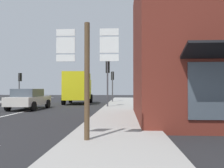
% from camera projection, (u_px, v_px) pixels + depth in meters
% --- Properties ---
extents(ground_plane, '(80.00, 80.00, 0.00)m').
position_uv_depth(ground_plane, '(32.00, 110.00, 15.95)').
color(ground_plane, '#232326').
extents(sidewalk_right, '(2.82, 44.00, 0.14)m').
position_uv_depth(sidewalk_right, '(121.00, 112.00, 13.60)').
color(sidewalk_right, '#9E9B96').
rests_on(sidewalk_right, ground).
extents(lane_centre_stripe, '(0.16, 12.00, 0.01)m').
position_uv_depth(lane_centre_stripe, '(1.00, 117.00, 11.96)').
color(lane_centre_stripe, silver).
rests_on(lane_centre_stripe, ground).
extents(sedan_far, '(2.02, 4.22, 1.47)m').
position_uv_depth(sedan_far, '(29.00, 99.00, 16.41)').
color(sedan_far, beige).
rests_on(sedan_far, ground).
extents(delivery_truck, '(2.69, 5.10, 3.05)m').
position_uv_depth(delivery_truck, '(78.00, 87.00, 22.58)').
color(delivery_truck, yellow).
rests_on(delivery_truck, ground).
extents(route_sign_post, '(1.66, 0.14, 3.20)m').
position_uv_depth(route_sign_post, '(87.00, 72.00, 5.98)').
color(route_sign_post, brown).
rests_on(route_sign_post, ground).
extents(traffic_light_far_left, '(0.30, 0.49, 3.23)m').
position_uv_depth(traffic_light_far_left, '(20.00, 81.00, 25.24)').
color(traffic_light_far_left, '#47474C').
rests_on(traffic_light_far_left, ground).
extents(traffic_light_far_right, '(0.30, 0.49, 3.33)m').
position_uv_depth(traffic_light_far_right, '(113.00, 80.00, 24.49)').
color(traffic_light_far_right, '#47474C').
rests_on(traffic_light_far_right, ground).
extents(traffic_light_near_right, '(0.30, 0.49, 3.61)m').
position_uv_depth(traffic_light_near_right, '(108.00, 73.00, 17.61)').
color(traffic_light_near_right, '#47474C').
rests_on(traffic_light_near_right, ground).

